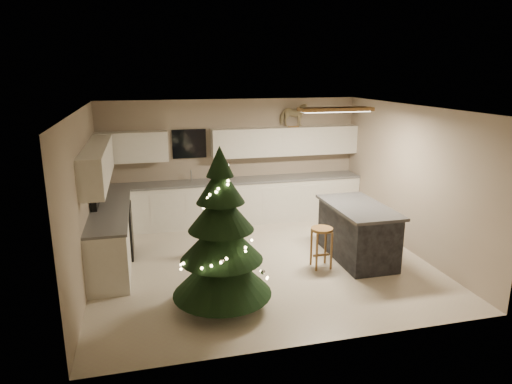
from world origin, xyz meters
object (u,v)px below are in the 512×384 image
Objects in this scene: rocking_horse at (294,115)px; island at (357,232)px; christmas_tree at (221,244)px; toddler at (229,231)px; bar_stool at (322,238)px.

island is at bearing -160.21° from rocking_horse.
christmas_tree is 1.80m from toddler.
christmas_tree is 4.48m from rocking_horse.
rocking_horse is at bearing 58.72° from christmas_tree.
island is at bearing -64.07° from toddler.
toddler is at bearing 149.56° from rocking_horse.
bar_stool is 1.11× the size of rocking_horse.
christmas_tree is 3.66× the size of rocking_horse.
rocking_horse reaches higher than christmas_tree.
bar_stool is at bearing 26.32° from christmas_tree.
rocking_horse is (1.81, 1.96, 1.79)m from toddler.
rocking_horse reaches higher than toddler.
island is 3.12m from rocking_horse.
rocking_horse is at bearing -1.54° from toddler.
island is at bearing 23.49° from christmas_tree.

